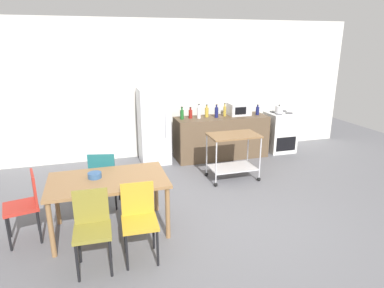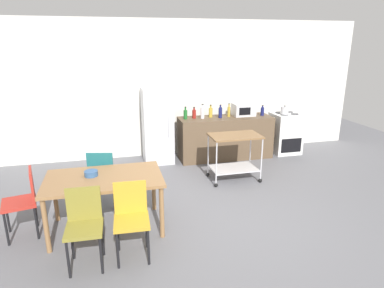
% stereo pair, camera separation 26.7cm
% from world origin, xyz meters
% --- Properties ---
extents(ground_plane, '(12.00, 12.00, 0.00)m').
position_xyz_m(ground_plane, '(0.00, 0.00, 0.00)').
color(ground_plane, slate).
extents(back_wall, '(8.40, 0.12, 2.90)m').
position_xyz_m(back_wall, '(0.00, 3.20, 1.45)').
color(back_wall, silver).
rests_on(back_wall, ground_plane).
extents(kitchen_counter, '(2.00, 0.64, 0.90)m').
position_xyz_m(kitchen_counter, '(0.90, 2.60, 0.45)').
color(kitchen_counter, brown).
rests_on(kitchen_counter, ground_plane).
extents(dining_table, '(1.50, 0.90, 0.75)m').
position_xyz_m(dining_table, '(-1.62, 0.20, 0.67)').
color(dining_table, olive).
rests_on(dining_table, ground_plane).
extents(chair_red, '(0.47, 0.47, 0.89)m').
position_xyz_m(chair_red, '(-2.62, 0.30, 0.52)').
color(chair_red, '#B72D23').
rests_on(chair_red, ground_plane).
extents(chair_mustard, '(0.42, 0.42, 0.89)m').
position_xyz_m(chair_mustard, '(-1.32, -0.46, 0.52)').
color(chair_mustard, gold).
rests_on(chair_mustard, ground_plane).
extents(chair_olive, '(0.41, 0.41, 0.89)m').
position_xyz_m(chair_olive, '(-1.84, -0.50, 0.52)').
color(chair_olive, olive).
rests_on(chair_olive, ground_plane).
extents(chair_teal, '(0.48, 0.48, 0.89)m').
position_xyz_m(chair_teal, '(-1.65, 0.92, 0.52)').
color(chair_teal, '#1E666B').
rests_on(chair_teal, ground_plane).
extents(stove_oven, '(0.60, 0.61, 0.92)m').
position_xyz_m(stove_oven, '(2.35, 2.62, 0.45)').
color(stove_oven, white).
rests_on(stove_oven, ground_plane).
extents(refrigerator, '(0.60, 0.63, 1.55)m').
position_xyz_m(refrigerator, '(-0.55, 2.70, 0.78)').
color(refrigerator, silver).
rests_on(refrigerator, ground_plane).
extents(kitchen_cart, '(0.91, 0.57, 0.85)m').
position_xyz_m(kitchen_cart, '(0.65, 1.39, 0.57)').
color(kitchen_cart, brown).
rests_on(kitchen_cart, ground_plane).
extents(bottle_soda, '(0.08, 0.08, 0.26)m').
position_xyz_m(bottle_soda, '(0.03, 2.64, 1.00)').
color(bottle_soda, '#1E6628').
rests_on(bottle_soda, kitchen_counter).
extents(bottle_wine, '(0.08, 0.08, 0.24)m').
position_xyz_m(bottle_wine, '(0.22, 2.67, 1.00)').
color(bottle_wine, maroon).
rests_on(bottle_wine, kitchen_counter).
extents(bottle_sesame_oil, '(0.08, 0.08, 0.30)m').
position_xyz_m(bottle_sesame_oil, '(0.39, 2.61, 1.03)').
color(bottle_sesame_oil, silver).
rests_on(bottle_sesame_oil, kitchen_counter).
extents(bottle_vinegar, '(0.08, 0.08, 0.26)m').
position_xyz_m(bottle_vinegar, '(0.59, 2.68, 1.01)').
color(bottle_vinegar, gold).
rests_on(bottle_vinegar, kitchen_counter).
extents(bottle_sparkling_water, '(0.08, 0.08, 0.28)m').
position_xyz_m(bottle_sparkling_water, '(0.77, 2.58, 1.02)').
color(bottle_sparkling_water, navy).
rests_on(bottle_sparkling_water, kitchen_counter).
extents(bottle_hot_sauce, '(0.06, 0.06, 0.28)m').
position_xyz_m(bottle_hot_sauce, '(0.99, 2.65, 1.01)').
color(bottle_hot_sauce, gold).
rests_on(bottle_hot_sauce, kitchen_counter).
extents(microwave, '(0.46, 0.35, 0.26)m').
position_xyz_m(microwave, '(1.33, 2.67, 1.03)').
color(microwave, silver).
rests_on(microwave, kitchen_counter).
extents(bottle_olive_oil, '(0.08, 0.08, 0.23)m').
position_xyz_m(bottle_olive_oil, '(1.73, 2.57, 0.99)').
color(bottle_olive_oil, navy).
rests_on(bottle_olive_oil, kitchen_counter).
extents(fruit_bowl, '(0.18, 0.18, 0.07)m').
position_xyz_m(fruit_bowl, '(-1.78, 0.29, 0.79)').
color(fruit_bowl, '#33598C').
rests_on(fruit_bowl, dining_table).
extents(kettle, '(0.24, 0.17, 0.19)m').
position_xyz_m(kettle, '(2.23, 2.52, 1.00)').
color(kettle, silver).
rests_on(kettle, stove_oven).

